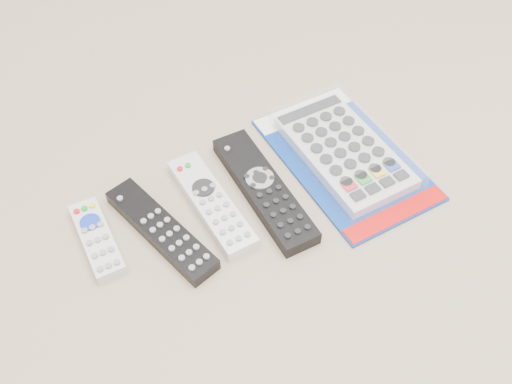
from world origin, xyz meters
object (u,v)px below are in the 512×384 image
remote_silver_dvd (212,203)px  remote_large_black (264,189)px  remote_small_grey (97,239)px  jumbo_remote_packaged (344,151)px  remote_slim_black (162,230)px

remote_silver_dvd → remote_large_black: size_ratio=0.83×
remote_small_grey → jumbo_remote_packaged: bearing=-3.2°
remote_silver_dvd → jumbo_remote_packaged: 0.23m
remote_large_black → jumbo_remote_packaged: jumbo_remote_packaged is taller
remote_small_grey → jumbo_remote_packaged: 0.40m
remote_slim_black → remote_large_black: 0.16m
remote_small_grey → remote_silver_dvd: 0.17m
remote_silver_dvd → remote_large_black: 0.08m
remote_slim_black → remote_large_black: bearing=-16.9°
remote_small_grey → remote_silver_dvd: (0.17, -0.03, 0.00)m
remote_small_grey → remote_large_black: size_ratio=0.58×
remote_small_grey → jumbo_remote_packaged: size_ratio=0.46×
remote_large_black → jumbo_remote_packaged: 0.15m
remote_small_grey → remote_slim_black: remote_slim_black is taller
remote_slim_black → jumbo_remote_packaged: jumbo_remote_packaged is taller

